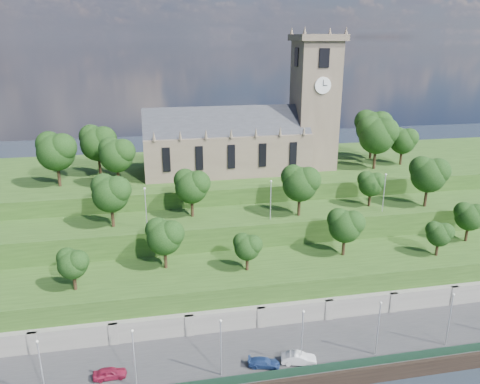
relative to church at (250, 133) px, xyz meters
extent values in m
cube|color=#2D2D30|center=(-0.79, -39.98, -21.52)|extent=(160.00, 12.00, 2.00)
cube|color=black|center=(-0.79, -46.03, -21.42)|extent=(160.00, 0.50, 2.20)
cube|color=#163222|center=(-0.79, -45.38, -19.92)|extent=(160.00, 0.10, 1.20)
cube|color=slate|center=(-0.79, -33.98, -20.02)|extent=(160.00, 2.00, 5.00)
cube|color=slate|center=(-35.79, -34.78, -20.02)|extent=(1.20, 0.60, 5.00)
cube|color=slate|center=(-25.79, -34.78, -20.02)|extent=(1.20, 0.60, 5.00)
cube|color=slate|center=(-15.79, -34.78, -20.02)|extent=(1.20, 0.60, 5.00)
cube|color=slate|center=(-5.79, -34.78, -20.02)|extent=(1.20, 0.60, 5.00)
cube|color=slate|center=(4.21, -34.78, -20.02)|extent=(1.20, 0.60, 5.00)
cube|color=slate|center=(14.21, -34.78, -20.02)|extent=(1.20, 0.60, 5.00)
cube|color=slate|center=(24.21, -34.78, -20.02)|extent=(1.20, 0.60, 5.00)
cube|color=#244416|center=(-0.79, -27.98, -18.52)|extent=(160.00, 12.00, 8.00)
cube|color=#244416|center=(-0.79, -16.98, -16.52)|extent=(160.00, 10.00, 12.00)
cube|color=#244416|center=(-0.79, 4.02, -15.02)|extent=(160.00, 32.00, 15.00)
cube|color=brown|center=(-4.79, 0.02, -3.52)|extent=(32.00, 12.00, 8.00)
cube|color=#25272D|center=(-4.79, 0.02, 0.48)|extent=(32.00, 10.18, 10.18)
cone|color=brown|center=(-18.79, -5.98, 1.38)|extent=(0.70, 0.70, 1.80)
cone|color=brown|center=(-14.12, -5.98, 1.38)|extent=(0.70, 0.70, 1.80)
cone|color=brown|center=(-9.46, -5.98, 1.38)|extent=(0.70, 0.70, 1.80)
cone|color=brown|center=(-4.79, -5.98, 1.38)|extent=(0.70, 0.70, 1.80)
cone|color=brown|center=(-0.12, -5.98, 1.38)|extent=(0.70, 0.70, 1.80)
cone|color=brown|center=(4.54, -5.98, 1.38)|extent=(0.70, 0.70, 1.80)
cone|color=brown|center=(9.21, -5.98, 1.38)|extent=(0.70, 0.70, 1.80)
cube|color=black|center=(-16.79, -6.06, -3.02)|extent=(1.40, 0.25, 4.50)
cube|color=black|center=(-10.79, -6.06, -3.02)|extent=(1.40, 0.25, 4.50)
cube|color=black|center=(-4.79, -6.06, -3.02)|extent=(1.40, 0.25, 4.50)
cube|color=black|center=(1.21, -6.06, -3.02)|extent=(1.40, 0.25, 4.50)
cube|color=black|center=(7.21, -6.06, -3.02)|extent=(1.40, 0.25, 4.50)
cube|color=brown|center=(13.21, 0.02, 4.98)|extent=(8.00, 8.00, 25.00)
cube|color=brown|center=(13.21, 0.02, 18.08)|extent=(9.20, 9.20, 1.20)
cone|color=brown|center=(9.21, -3.98, 19.28)|extent=(0.80, 0.80, 1.60)
cone|color=brown|center=(9.21, 4.02, 19.28)|extent=(0.80, 0.80, 1.60)
cone|color=brown|center=(17.21, -3.98, 19.28)|extent=(0.80, 0.80, 1.60)
cone|color=brown|center=(17.21, 4.02, 19.28)|extent=(0.80, 0.80, 1.60)
cube|color=black|center=(13.21, -4.06, 14.48)|extent=(2.00, 0.25, 3.50)
cube|color=black|center=(13.21, 4.10, 14.48)|extent=(2.00, 0.25, 3.50)
cube|color=black|center=(9.13, 0.02, 14.48)|extent=(0.25, 2.00, 3.50)
cube|color=black|center=(17.29, 0.02, 14.48)|extent=(0.25, 2.00, 3.50)
cylinder|color=white|center=(13.21, -4.10, 9.48)|extent=(3.20, 0.30, 3.20)
cylinder|color=white|center=(17.33, 0.02, 9.48)|extent=(0.30, 3.20, 3.20)
cube|color=black|center=(13.21, -4.28, 9.98)|extent=(0.12, 0.05, 1.10)
cube|color=black|center=(13.61, -4.28, 9.48)|extent=(0.80, 0.05, 0.12)
cylinder|color=black|center=(-30.71, -29.98, -13.23)|extent=(0.47, 0.47, 2.58)
sphere|color=black|center=(-30.71, -29.98, -10.74)|extent=(4.01, 4.01, 4.01)
sphere|color=black|center=(-29.91, -30.39, -10.14)|extent=(3.00, 3.00, 3.00)
sphere|color=black|center=(-31.41, -29.48, -9.94)|extent=(2.80, 2.80, 2.80)
cylinder|color=black|center=(-18.33, -25.98, -12.85)|extent=(0.51, 0.51, 3.34)
sphere|color=black|center=(-18.33, -25.98, -9.62)|extent=(5.20, 5.20, 5.20)
sphere|color=black|center=(-17.29, -26.50, -8.84)|extent=(3.90, 3.90, 3.90)
sphere|color=black|center=(-19.24, -25.34, -8.58)|extent=(3.64, 3.64, 3.64)
cylinder|color=black|center=(-6.58, -28.98, -13.29)|extent=(0.47, 0.47, 2.46)
sphere|color=black|center=(-6.58, -28.98, -10.91)|extent=(3.83, 3.83, 3.83)
sphere|color=black|center=(-5.82, -29.37, -10.34)|extent=(2.87, 2.87, 2.87)
sphere|color=black|center=(-7.25, -28.51, -10.15)|extent=(2.68, 2.68, 2.68)
cylinder|color=black|center=(9.33, -26.98, -12.88)|extent=(0.51, 0.51, 3.28)
sphere|color=black|center=(9.33, -26.98, -9.71)|extent=(5.10, 5.10, 5.10)
sphere|color=black|center=(10.35, -27.50, -8.95)|extent=(3.83, 3.83, 3.83)
sphere|color=black|center=(8.44, -26.35, -8.69)|extent=(3.57, 3.57, 3.57)
cylinder|color=black|center=(23.67, -29.98, -13.32)|extent=(0.47, 0.47, 2.41)
sphere|color=black|center=(23.67, -29.98, -10.99)|extent=(3.74, 3.74, 3.74)
sphere|color=black|center=(24.42, -30.36, -10.43)|extent=(2.81, 2.81, 2.81)
sphere|color=black|center=(23.02, -29.52, -10.24)|extent=(2.62, 2.62, 2.62)
cylinder|color=black|center=(31.74, -25.98, -13.06)|extent=(0.49, 0.49, 2.92)
sphere|color=black|center=(31.74, -25.98, -10.24)|extent=(4.54, 4.54, 4.54)
sphere|color=black|center=(32.65, -26.44, -9.56)|extent=(3.40, 3.40, 3.40)
sphere|color=black|center=(30.95, -25.42, -9.33)|extent=(3.18, 3.18, 3.18)
cylinder|color=black|center=(-26.06, -17.98, -8.68)|extent=(0.52, 0.52, 3.69)
sphere|color=black|center=(-26.06, -17.98, -5.11)|extent=(5.74, 5.74, 5.74)
sphere|color=black|center=(-24.92, -18.56, -4.25)|extent=(4.30, 4.30, 4.30)
sphere|color=black|center=(-27.07, -17.27, -3.96)|extent=(4.02, 4.02, 4.02)
cylinder|color=black|center=(-13.26, -15.98, -8.77)|extent=(0.52, 0.52, 3.51)
sphere|color=black|center=(-13.26, -15.98, -5.38)|extent=(5.46, 5.46, 5.46)
sphere|color=black|center=(-12.17, -16.53, -4.56)|extent=(4.09, 4.09, 4.09)
sphere|color=black|center=(-14.21, -15.30, -4.29)|extent=(3.82, 3.82, 3.82)
cylinder|color=black|center=(4.44, -18.98, -8.65)|extent=(0.53, 0.53, 3.75)
sphere|color=black|center=(4.44, -18.98, -5.03)|extent=(5.83, 5.83, 5.83)
sphere|color=black|center=(5.61, -19.57, -4.15)|extent=(4.37, 4.37, 4.37)
sphere|color=black|center=(3.42, -18.26, -3.86)|extent=(4.08, 4.08, 4.08)
cylinder|color=black|center=(18.18, -16.98, -9.15)|extent=(0.48, 0.48, 2.74)
sphere|color=black|center=(18.18, -16.98, -6.50)|extent=(4.27, 4.27, 4.27)
sphere|color=black|center=(19.03, -17.41, -5.86)|extent=(3.20, 3.20, 3.20)
sphere|color=black|center=(17.43, -16.45, -5.65)|extent=(2.99, 2.99, 2.99)
cylinder|color=black|center=(27.91, -18.98, -8.58)|extent=(0.53, 0.53, 3.89)
sphere|color=black|center=(27.91, -18.98, -4.82)|extent=(6.05, 6.05, 6.05)
sphere|color=black|center=(29.12, -19.59, -3.91)|extent=(4.54, 4.54, 4.54)
sphere|color=black|center=(26.85, -18.23, -3.61)|extent=(4.24, 4.24, 4.24)
cylinder|color=black|center=(-36.02, -3.98, -5.38)|extent=(0.55, 0.55, 4.27)
sphere|color=black|center=(-36.02, -3.98, -1.25)|extent=(6.65, 6.65, 6.65)
sphere|color=black|center=(-34.69, -4.65, -0.26)|extent=(4.99, 4.99, 4.99)
sphere|color=black|center=(-37.18, -3.15, 0.08)|extent=(4.65, 4.65, 4.65)
cylinder|color=black|center=(-29.43, 2.02, -5.40)|extent=(0.55, 0.55, 4.24)
sphere|color=black|center=(-29.43, 2.02, -1.31)|extent=(6.59, 6.59, 6.59)
sphere|color=black|center=(-28.11, 1.36, -0.32)|extent=(4.94, 4.94, 4.94)
sphere|color=black|center=(-30.58, 2.84, 0.01)|extent=(4.61, 4.61, 4.61)
cylinder|color=black|center=(-25.53, -5.98, -5.61)|extent=(0.53, 0.53, 3.83)
sphere|color=black|center=(-25.53, -5.98, -1.91)|extent=(5.95, 5.95, 5.95)
sphere|color=black|center=(-24.34, -6.58, -1.01)|extent=(4.47, 4.47, 4.47)
sphere|color=black|center=(-26.57, -5.24, -0.72)|extent=(4.17, 4.17, 4.17)
cylinder|color=black|center=(25.26, -3.98, -5.22)|extent=(0.56, 0.56, 4.61)
sphere|color=black|center=(25.26, -3.98, -0.76)|extent=(7.17, 7.17, 7.17)
sphere|color=black|center=(26.70, -4.70, 0.32)|extent=(5.38, 5.38, 5.38)
sphere|color=black|center=(24.01, -3.09, 0.67)|extent=(5.02, 5.02, 5.02)
cylinder|color=black|center=(28.31, 4.02, -5.21)|extent=(0.57, 0.57, 4.63)
sphere|color=black|center=(28.31, 4.02, -0.73)|extent=(7.20, 7.20, 7.20)
sphere|color=black|center=(29.75, 3.29, 0.35)|extent=(5.40, 5.40, 5.40)
sphere|color=black|center=(27.05, 4.92, 0.71)|extent=(5.04, 5.04, 5.04)
cylinder|color=black|center=(32.29, -1.98, -5.82)|extent=(0.51, 0.51, 3.41)
sphere|color=black|center=(32.29, -1.98, -2.52)|extent=(5.31, 5.31, 5.31)
sphere|color=black|center=(33.36, -2.52, -1.72)|extent=(3.98, 3.98, 3.98)
sphere|color=black|center=(31.36, -1.32, -1.46)|extent=(3.72, 3.72, 3.72)
cylinder|color=#B2B2B7|center=(-32.79, -43.48, -16.81)|extent=(0.16, 0.16, 7.41)
sphere|color=silver|center=(-32.79, -43.48, -12.99)|extent=(0.36, 0.36, 0.36)
cylinder|color=#B2B2B7|center=(-22.79, -43.48, -16.81)|extent=(0.16, 0.16, 7.41)
sphere|color=silver|center=(-22.79, -43.48, -12.99)|extent=(0.36, 0.36, 0.36)
cylinder|color=#B2B2B7|center=(-12.79, -43.48, -16.81)|extent=(0.16, 0.16, 7.41)
sphere|color=silver|center=(-12.79, -43.48, -12.99)|extent=(0.36, 0.36, 0.36)
cylinder|color=#B2B2B7|center=(-2.79, -43.48, -16.81)|extent=(0.16, 0.16, 7.41)
sphere|color=silver|center=(-2.79, -43.48, -12.99)|extent=(0.36, 0.36, 0.36)
cylinder|color=#B2B2B7|center=(7.21, -43.48, -16.81)|extent=(0.16, 0.16, 7.41)
sphere|color=silver|center=(7.21, -43.48, -12.99)|extent=(0.36, 0.36, 0.36)
cylinder|color=#B2B2B7|center=(17.21, -43.48, -16.81)|extent=(0.16, 0.16, 7.41)
sphere|color=silver|center=(17.21, -43.48, -12.99)|extent=(0.36, 0.36, 0.36)
cylinder|color=#B2B2B7|center=(-20.79, -19.98, -7.26)|extent=(0.16, 0.16, 6.52)
sphere|color=silver|center=(-20.79, -19.98, -3.88)|extent=(0.36, 0.36, 0.36)
cylinder|color=#B2B2B7|center=(-0.79, -19.98, -7.26)|extent=(0.16, 0.16, 6.52)
sphere|color=silver|center=(-0.79, -19.98, -3.88)|extent=(0.36, 0.36, 0.36)
cylinder|color=#B2B2B7|center=(19.21, -19.98, -7.26)|extent=(0.16, 0.16, 6.52)
sphere|color=silver|center=(19.21, -19.98, -3.88)|extent=(0.36, 0.36, 0.36)
imported|color=maroon|center=(-25.89, -41.45, -19.85)|extent=(3.96, 1.68, 1.33)
imported|color=silver|center=(-3.00, -43.27, -19.80)|extent=(4.61, 2.59, 1.44)
imported|color=navy|center=(-7.39, -43.00, -19.95)|extent=(4.22, 2.57, 1.14)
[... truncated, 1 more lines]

